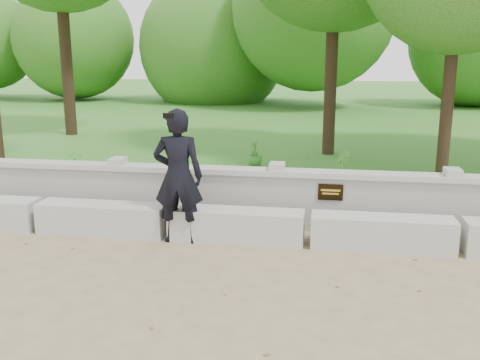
{
  "coord_description": "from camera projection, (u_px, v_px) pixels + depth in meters",
  "views": [
    {
      "loc": [
        0.22,
        -5.18,
        2.56
      ],
      "look_at": [
        -0.94,
        1.9,
        0.89
      ],
      "focal_mm": 40.0,
      "sensor_mm": 36.0,
      "label": 1
    }
  ],
  "objects": [
    {
      "name": "parapet_wall",
      "position": [
        310.0,
        199.0,
        7.99
      ],
      "size": [
        12.5,
        0.35,
        0.9
      ],
      "color": "#AAA8A1",
      "rests_on": "ground"
    },
    {
      "name": "man_main",
      "position": [
        178.0,
        176.0,
        7.34
      ],
      "size": [
        0.72,
        0.65,
        1.88
      ],
      "color": "black",
      "rests_on": "ground"
    },
    {
      "name": "shrub_b",
      "position": [
        341.0,
        168.0,
        9.67
      ],
      "size": [
        0.34,
        0.39,
        0.63
      ],
      "primitive_type": "imported",
      "rotation": [
        0.0,
        0.0,
        1.74
      ],
      "color": "#3F862D",
      "rests_on": "lawn"
    },
    {
      "name": "concrete_bench",
      "position": [
        307.0,
        229.0,
        7.37
      ],
      "size": [
        11.9,
        0.45,
        0.45
      ],
      "color": "#B5B3AB",
      "rests_on": "ground"
    },
    {
      "name": "shrub_d",
      "position": [
        255.0,
        153.0,
        11.35
      ],
      "size": [
        0.33,
        0.36,
        0.57
      ],
      "primitive_type": "imported",
      "rotation": [
        0.0,
        0.0,
        4.86
      ],
      "color": "#3F862D",
      "rests_on": "lawn"
    },
    {
      "name": "ground",
      "position": [
        299.0,
        306.0,
        5.6
      ],
      "size": [
        80.0,
        80.0,
        0.0
      ],
      "primitive_type": "plane",
      "color": "tan",
      "rests_on": "ground"
    },
    {
      "name": "lawn",
      "position": [
        321.0,
        125.0,
        19.02
      ],
      "size": [
        40.0,
        22.0,
        0.25
      ],
      "primitive_type": "cube",
      "color": "#356A1E",
      "rests_on": "ground"
    },
    {
      "name": "shrub_a",
      "position": [
        75.0,
        164.0,
        10.16
      ],
      "size": [
        0.37,
        0.37,
        0.59
      ],
      "primitive_type": "imported",
      "rotation": [
        0.0,
        0.0,
        0.79
      ],
      "color": "#3F862D",
      "rests_on": "lawn"
    }
  ]
}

